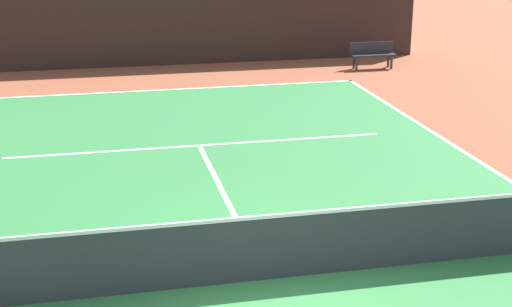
# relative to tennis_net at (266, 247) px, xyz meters

# --- Properties ---
(ground_plane) EXTENTS (80.00, 80.00, 0.00)m
(ground_plane) POSITION_rel_tennis_net_xyz_m (0.00, 0.00, -0.51)
(ground_plane) COLOR brown
(court_surface) EXTENTS (11.00, 24.00, 0.01)m
(court_surface) POSITION_rel_tennis_net_xyz_m (0.00, 0.00, -0.50)
(court_surface) COLOR #2D7238
(court_surface) RESTS_ON ground_plane
(baseline_far) EXTENTS (11.00, 0.10, 0.00)m
(baseline_far) POSITION_rel_tennis_net_xyz_m (0.00, 11.95, -0.50)
(baseline_far) COLOR white
(baseline_far) RESTS_ON court_surface
(service_line_far) EXTENTS (8.26, 0.10, 0.00)m
(service_line_far) POSITION_rel_tennis_net_xyz_m (0.00, 6.40, -0.50)
(service_line_far) COLOR white
(service_line_far) RESTS_ON court_surface
(centre_service_line) EXTENTS (0.10, 6.40, 0.00)m
(centre_service_line) POSITION_rel_tennis_net_xyz_m (0.00, 3.20, -0.50)
(centre_service_line) COLOR white
(centre_service_line) RESTS_ON court_surface
(back_wall) EXTENTS (18.02, 0.30, 2.62)m
(back_wall) POSITION_rel_tennis_net_xyz_m (0.00, 15.78, 0.80)
(back_wall) COLOR black
(back_wall) RESTS_ON ground_plane
(stands_tier_lower) EXTENTS (18.02, 2.40, 2.84)m
(stands_tier_lower) POSITION_rel_tennis_net_xyz_m (0.00, 17.13, 0.91)
(stands_tier_lower) COLOR #9E9E99
(stands_tier_lower) RESTS_ON ground_plane
(tennis_net) EXTENTS (11.08, 0.08, 1.07)m
(tennis_net) POSITION_rel_tennis_net_xyz_m (0.00, 0.00, 0.00)
(tennis_net) COLOR black
(tennis_net) RESTS_ON court_surface
(player_bench) EXTENTS (1.50, 0.40, 0.85)m
(player_bench) POSITION_rel_tennis_net_xyz_m (6.78, 13.65, -0.00)
(player_bench) COLOR #232328
(player_bench) RESTS_ON ground_plane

